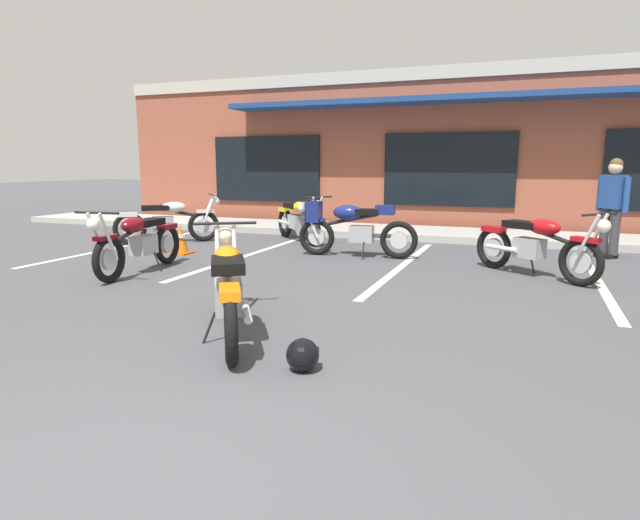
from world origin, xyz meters
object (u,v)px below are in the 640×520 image
Objects in this scene: helmet_on_pavement at (303,355)px; motorcycle_orange_scrambler at (168,220)px; person_in_black_shirt at (612,202)px; motorcycle_foreground_classic at (228,287)px; motorcycle_blue_standard at (139,242)px; motorcycle_green_cafe_racer at (298,219)px; traffic_cone at (181,239)px; motorcycle_black_cruiser at (536,245)px; motorcycle_silver_naked at (350,226)px.

motorcycle_orange_scrambler is at bearing 134.30° from helmet_on_pavement.
helmet_on_pavement is (-2.87, -6.58, -0.82)m from person_in_black_shirt.
motorcycle_foreground_classic is 0.88× the size of motorcycle_blue_standard.
motorcycle_foreground_classic is at bearing -72.53° from motorcycle_green_cafe_racer.
person_in_black_shirt is at bearing 30.89° from motorcycle_blue_standard.
person_in_black_shirt is at bearing 18.00° from traffic_cone.
motorcycle_orange_scrambler is at bearing 134.81° from traffic_cone.
person_in_black_shirt reaches higher than traffic_cone.
motorcycle_foreground_classic is 1.11× the size of motorcycle_green_cafe_racer.
motorcycle_black_cruiser and motorcycle_blue_standard have the same top height.
traffic_cone is at bearing -162.00° from person_in_black_shirt.
motorcycle_orange_scrambler is (-2.34, -1.17, 0.00)m from motorcycle_green_cafe_racer.
motorcycle_foreground_classic is 7.17m from person_in_black_shirt.
motorcycle_silver_naked is at bearing 45.25° from motorcycle_blue_standard.
person_in_black_shirt is (3.85, 6.03, 0.49)m from motorcycle_foreground_classic.
motorcycle_foreground_classic is at bearing -37.43° from motorcycle_blue_standard.
traffic_cone is (-4.17, 4.29, 0.13)m from helmet_on_pavement.
traffic_cone is (1.01, -1.02, -0.20)m from motorcycle_orange_scrambler.
motorcycle_blue_standard is 1.23× the size of motorcycle_orange_scrambler.
person_in_black_shirt reaches higher than motorcycle_black_cruiser.
motorcycle_foreground_classic is 6.21m from motorcycle_green_cafe_racer.
motorcycle_green_cafe_racer is 7.08m from helmet_on_pavement.
motorcycle_silver_naked is 5.28m from helmet_on_pavement.
person_in_black_shirt is (4.14, 1.48, 0.42)m from motorcycle_silver_naked.
motorcycle_foreground_classic is 1.17m from helmet_on_pavement.
motorcycle_black_cruiser is (2.66, 3.88, 0.00)m from motorcycle_foreground_classic.
motorcycle_foreground_classic and motorcycle_black_cruiser have the same top height.
helmet_on_pavement is at bearing -45.83° from traffic_cone.
traffic_cone is (-0.46, 1.65, -0.20)m from motorcycle_blue_standard.
person_in_black_shirt reaches higher than motorcycle_orange_scrambler.
person_in_black_shirt is 3.16× the size of traffic_cone.
motorcycle_blue_standard and motorcycle_green_cafe_racer have the same top height.
motorcycle_silver_naked is 1.26× the size of person_in_black_shirt.
person_in_black_shirt is (6.58, 3.94, 0.49)m from motorcycle_blue_standard.
motorcycle_black_cruiser is at bearing 55.55° from motorcycle_foreground_classic.
motorcycle_orange_scrambler is 8.17m from person_in_black_shirt.
motorcycle_silver_naked is (-0.30, 4.56, 0.07)m from motorcycle_foreground_classic.
motorcycle_silver_naked is 3.92m from motorcycle_orange_scrambler.
motorcycle_foreground_classic and motorcycle_orange_scrambler have the same top height.
motorcycle_foreground_classic is 6.35m from motorcycle_orange_scrambler.
motorcycle_foreground_classic and motorcycle_blue_standard have the same top height.
motorcycle_silver_naked is 4.42m from person_in_black_shirt.
motorcycle_black_cruiser is 1.04× the size of motorcycle_orange_scrambler.
motorcycle_orange_scrambler is at bearing 177.01° from motorcycle_silver_naked.
helmet_on_pavement is 5.99m from traffic_cone.
motorcycle_green_cafe_racer is 6.46× the size of helmet_on_pavement.
motorcycle_foreground_classic is at bearing 150.50° from helmet_on_pavement.
motorcycle_blue_standard is (-2.74, 2.09, 0.00)m from motorcycle_foreground_classic.
motorcycle_foreground_classic is 1.05× the size of motorcycle_black_cruiser.
traffic_cone is at bearing -178.66° from motorcycle_black_cruiser.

